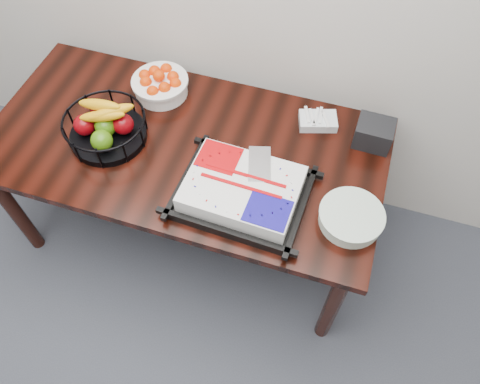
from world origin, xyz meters
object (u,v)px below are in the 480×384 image
(fruit_basket, at_px, (105,126))
(table, at_px, (185,156))
(napkin_box, at_px, (374,133))
(cake_tray, at_px, (242,190))
(tangerine_bowl, at_px, (160,81))
(plate_stack, at_px, (351,218))

(fruit_basket, bearing_deg, table, 11.95)
(fruit_basket, distance_m, napkin_box, 1.18)
(cake_tray, distance_m, tangerine_bowl, 0.73)
(cake_tray, relative_size, plate_stack, 2.05)
(fruit_basket, xyz_separation_m, napkin_box, (1.13, 0.34, -0.02))
(tangerine_bowl, relative_size, fruit_basket, 0.74)
(table, distance_m, plate_stack, 0.81)
(napkin_box, bearing_deg, cake_tray, -134.94)
(cake_tray, distance_m, plate_stack, 0.45)
(table, xyz_separation_m, tangerine_bowl, (-0.22, 0.27, 0.16))
(table, height_order, plate_stack, plate_stack)
(table, relative_size, fruit_basket, 4.95)
(plate_stack, bearing_deg, table, 167.35)
(fruit_basket, height_order, plate_stack, fruit_basket)
(fruit_basket, height_order, napkin_box, fruit_basket)
(table, relative_size, napkin_box, 11.24)
(cake_tray, height_order, tangerine_bowl, tangerine_bowl)
(tangerine_bowl, bearing_deg, cake_tray, -39.64)
(cake_tray, bearing_deg, table, 150.25)
(table, height_order, tangerine_bowl, tangerine_bowl)
(table, bearing_deg, fruit_basket, -168.05)
(napkin_box, bearing_deg, table, -161.42)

